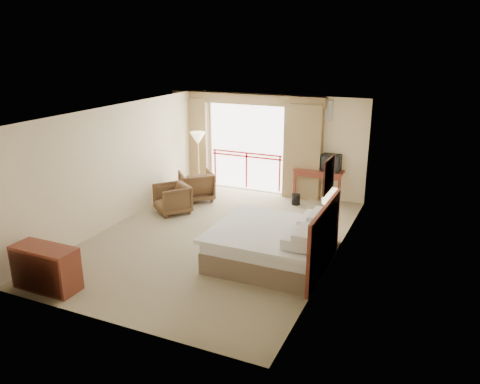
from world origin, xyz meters
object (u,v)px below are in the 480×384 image
at_px(tv, 332,162).
at_px(armchair_far, 197,200).
at_px(dresser, 46,268).
at_px(table_lamp, 331,197).
at_px(armchair_near, 173,212).
at_px(wastebasket, 296,199).
at_px(side_table, 176,196).
at_px(desk, 320,175).
at_px(bed, 273,244).
at_px(nightstand, 328,232).
at_px(floor_lamp, 198,140).

relative_size(tv, armchair_far, 0.56).
bearing_deg(dresser, table_lamp, 45.60).
bearing_deg(armchair_near, tv, 73.72).
relative_size(wastebasket, side_table, 0.57).
bearing_deg(armchair_far, desk, 163.59).
distance_m(armchair_far, side_table, 0.87).
relative_size(bed, nightstand, 4.01).
relative_size(bed, floor_lamp, 1.29).
relative_size(tv, floor_lamp, 0.29).
bearing_deg(tv, armchair_far, -137.92).
bearing_deg(side_table, desk, 35.13).
distance_m(bed, side_table, 3.77).
xyz_separation_m(armchair_near, side_table, (-0.09, 0.31, 0.33)).
height_order(tv, floor_lamp, floor_lamp).
distance_m(nightstand, wastebasket, 2.49).
xyz_separation_m(bed, desk, (-0.17, 4.04, 0.28)).
bearing_deg(floor_lamp, table_lamp, -26.85).
height_order(armchair_near, side_table, side_table).
relative_size(armchair_near, dresser, 0.68).
bearing_deg(bed, dresser, -141.86).
bearing_deg(desk, table_lamp, -69.00).
height_order(tv, side_table, tv).
bearing_deg(desk, dresser, -112.28).
bearing_deg(armchair_far, floor_lamp, -106.84).
bearing_deg(armchair_near, bed, 11.65).
xyz_separation_m(armchair_far, floor_lamp, (-0.38, 0.81, 1.42)).
distance_m(bed, armchair_near, 3.57).
relative_size(table_lamp, armchair_far, 0.72).
height_order(bed, desk, bed).
distance_m(nightstand, armchair_far, 4.12).
bearing_deg(bed, armchair_far, 139.75).
relative_size(desk, floor_lamp, 0.78).
distance_m(desk, dresser, 7.20).
relative_size(armchair_near, floor_lamp, 0.48).
distance_m(wastebasket, armchair_near, 3.16).
height_order(bed, wastebasket, bed).
bearing_deg(nightstand, wastebasket, 118.48).
height_order(table_lamp, dresser, table_lamp).
bearing_deg(tv, wastebasket, -119.23).
bearing_deg(nightstand, armchair_far, 155.94).
bearing_deg(nightstand, desk, 103.92).
xyz_separation_m(armchair_far, armchair_near, (-0.07, -1.10, 0.00)).
bearing_deg(bed, nightstand, 59.41).
xyz_separation_m(nightstand, tv, (-0.62, 2.72, 0.79)).
distance_m(bed, dresser, 4.04).
relative_size(wastebasket, floor_lamp, 0.17).
bearing_deg(tv, side_table, -128.23).
distance_m(table_lamp, desk, 2.90).
height_order(armchair_far, side_table, side_table).
bearing_deg(desk, tv, -9.45).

